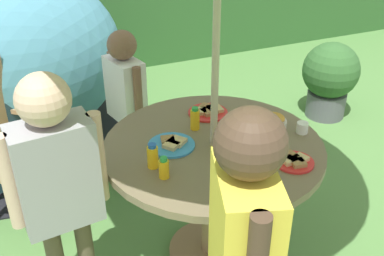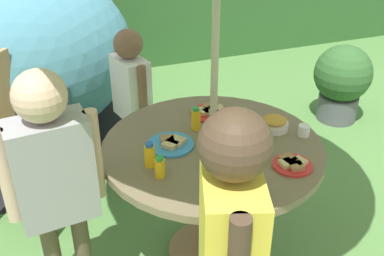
{
  "view_description": "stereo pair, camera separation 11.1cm",
  "coord_description": "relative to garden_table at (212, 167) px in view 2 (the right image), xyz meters",
  "views": [
    {
      "loc": [
        -0.9,
        -1.81,
        2.01
      ],
      "look_at": [
        -0.07,
        0.11,
        0.81
      ],
      "focal_mm": 43.18,
      "sensor_mm": 36.0,
      "label": 1
    },
    {
      "loc": [
        -0.8,
        -1.86,
        2.01
      ],
      "look_at": [
        -0.07,
        0.11,
        0.81
      ],
      "focal_mm": 43.18,
      "sensor_mm": 36.0,
      "label": 2
    }
  ],
  "objects": [
    {
      "name": "snack_bowl",
      "position": [
        0.37,
        0.03,
        0.18
      ],
      "size": [
        0.15,
        0.15,
        0.08
      ],
      "color": "white",
      "rests_on": "garden_table"
    },
    {
      "name": "juice_bottle_center_front",
      "position": [
        -0.33,
        -0.17,
        0.19
      ],
      "size": [
        0.05,
        0.05,
        0.11
      ],
      "color": "yellow",
      "rests_on": "garden_table"
    },
    {
      "name": "plate_near_right",
      "position": [
        -0.2,
        0.07,
        0.15
      ],
      "size": [
        0.24,
        0.24,
        0.03
      ],
      "color": "#338CD8",
      "rests_on": "garden_table"
    },
    {
      "name": "cup_far",
      "position": [
        0.21,
        -0.11,
        0.17
      ],
      "size": [
        0.06,
        0.06,
        0.06
      ],
      "primitive_type": "cylinder",
      "color": "#4C99D8",
      "rests_on": "garden_table"
    },
    {
      "name": "child_in_grey_shirt",
      "position": [
        -0.8,
        -0.09,
        0.23
      ],
      "size": [
        0.44,
        0.22,
        1.32
      ],
      "rotation": [
        0.0,
        0.0,
        0.11
      ],
      "color": "brown",
      "rests_on": "ground_plane"
    },
    {
      "name": "juice_bottle_far_right",
      "position": [
        -0.35,
        -0.07,
        0.2
      ],
      "size": [
        0.05,
        0.05,
        0.13
      ],
      "color": "yellow",
      "rests_on": "garden_table"
    },
    {
      "name": "potted_plant",
      "position": [
        1.69,
        1.14,
        -0.23
      ],
      "size": [
        0.5,
        0.5,
        0.69
      ],
      "color": "#595960",
      "rests_on": "ground_plane"
    },
    {
      "name": "garden_table",
      "position": [
        0.0,
        0.0,
        0.0
      ],
      "size": [
        1.15,
        1.15,
        0.75
      ],
      "color": "#93704C",
      "rests_on": "ground_plane"
    },
    {
      "name": "plate_mid_left",
      "position": [
        0.28,
        -0.31,
        0.16
      ],
      "size": [
        0.19,
        0.19,
        0.03
      ],
      "color": "red",
      "rests_on": "garden_table"
    },
    {
      "name": "cup_near",
      "position": [
        0.49,
        -0.08,
        0.17
      ],
      "size": [
        0.06,
        0.06,
        0.06
      ],
      "primitive_type": "cylinder",
      "color": "white",
      "rests_on": "garden_table"
    },
    {
      "name": "juice_bottle_far_left",
      "position": [
        0.12,
        -0.0,
        0.2
      ],
      "size": [
        0.05,
        0.05,
        0.12
      ],
      "color": "yellow",
      "rests_on": "garden_table"
    },
    {
      "name": "dome_tent",
      "position": [
        -1.0,
        1.8,
        0.09
      ],
      "size": [
        2.34,
        2.34,
        1.42
      ],
      "rotation": [
        0.0,
        0.0,
        0.15
      ],
      "color": "teal",
      "rests_on": "ground_plane"
    },
    {
      "name": "child_in_yellow_shirt",
      "position": [
        -0.26,
        -0.78,
        0.27
      ],
      "size": [
        0.3,
        0.45,
        1.38
      ],
      "rotation": [
        0.0,
        0.0,
        1.25
      ],
      "color": "#3F3F47",
      "rests_on": "ground_plane"
    },
    {
      "name": "juice_bottle_mid_right",
      "position": [
        0.13,
        -0.08,
        0.2
      ],
      "size": [
        0.06,
        0.06,
        0.13
      ],
      "color": "yellow",
      "rests_on": "garden_table"
    },
    {
      "name": "juice_bottle_back_edge",
      "position": [
        0.01,
        -0.1,
        0.19
      ],
      "size": [
        0.06,
        0.06,
        0.11
      ],
      "color": "yellow",
      "rests_on": "garden_table"
    },
    {
      "name": "plate_center_back",
      "position": [
        0.12,
        0.31,
        0.16
      ],
      "size": [
        0.23,
        0.23,
        0.03
      ],
      "color": "red",
      "rests_on": "garden_table"
    },
    {
      "name": "ground_plane",
      "position": [
        0.0,
        0.0,
        -0.62
      ],
      "size": [
        10.0,
        10.0,
        0.02
      ],
      "primitive_type": "cube",
      "color": "#548442"
    },
    {
      "name": "plate_front_edge",
      "position": [
        -0.03,
        -0.41,
        0.16
      ],
      "size": [
        0.23,
        0.23,
        0.03
      ],
      "color": "#338CD8",
      "rests_on": "garden_table"
    },
    {
      "name": "wooden_chair",
      "position": [
        -0.99,
        0.81,
        -0.06
      ],
      "size": [
        0.66,
        0.66,
        1.03
      ],
      "rotation": [
        0.0,
        0.0,
        0.89
      ],
      "color": "tan",
      "rests_on": "ground_plane"
    },
    {
      "name": "juice_bottle_near_left",
      "position": [
        -0.02,
        0.18,
        0.2
      ],
      "size": [
        0.05,
        0.05,
        0.13
      ],
      "color": "yellow",
      "rests_on": "garden_table"
    },
    {
      "name": "child_in_white_shirt",
      "position": [
        -0.21,
        0.89,
        0.1
      ],
      "size": [
        0.22,
        0.38,
        1.12
      ],
      "rotation": [
        0.0,
        0.0,
        -1.34
      ],
      "color": "navy",
      "rests_on": "ground_plane"
    }
  ]
}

